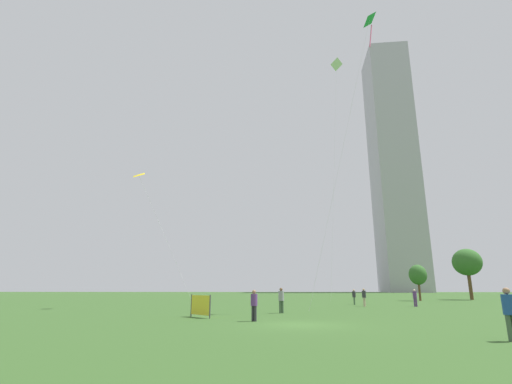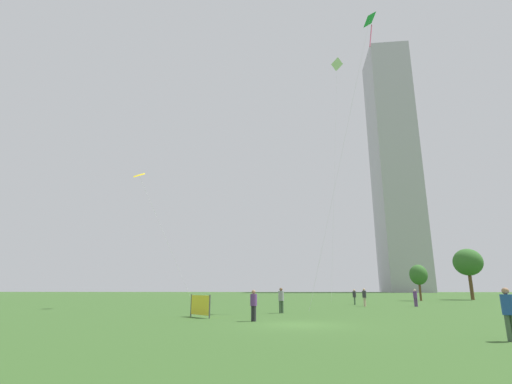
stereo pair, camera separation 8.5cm
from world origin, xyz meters
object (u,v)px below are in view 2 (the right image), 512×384
object	(u,v)px
person_standing_0	(354,296)
kite_flying_0	(337,67)
kite_flying_3	(369,27)
distant_highrise_0	(394,165)
kite_flying_1	(140,176)
park_tree_1	(418,275)
person_standing_1	(508,310)
person_standing_2	(254,303)
park_tree_0	(468,262)
person_standing_4	(415,297)
person_standing_5	(364,296)
person_standing_6	(281,298)
event_banner	(200,305)

from	to	relation	value
person_standing_0	kite_flying_0	world-z (taller)	kite_flying_0
kite_flying_3	distant_highrise_0	bearing A→B (deg)	71.12
kite_flying_1	park_tree_1	distance (m)	39.66
person_standing_1	kite_flying_3	world-z (taller)	kite_flying_3
person_standing_1	person_standing_2	world-z (taller)	person_standing_1
park_tree_0	park_tree_1	distance (m)	10.69
person_standing_2	park_tree_0	bearing A→B (deg)	-93.02
person_standing_0	distant_highrise_0	bearing A→B (deg)	179.13
person_standing_4	kite_flying_3	size ratio (longest dim) A/B	0.06
person_standing_5	park_tree_0	distance (m)	29.86
park_tree_1	person_standing_0	bearing A→B (deg)	-132.25
person_standing_6	park_tree_0	bearing A→B (deg)	-151.04
person_standing_0	person_standing_5	bearing A→B (deg)	24.06
person_standing_5	kite_flying_3	size ratio (longest dim) A/B	0.07
park_tree_1	event_banner	xyz separation A→B (m)	(-24.60, -30.62, -2.75)
person_standing_6	person_standing_1	bearing A→B (deg)	99.94
person_standing_6	park_tree_0	world-z (taller)	park_tree_0
person_standing_0	person_standing_5	size ratio (longest dim) A/B	0.94
distant_highrise_0	person_standing_1	bearing A→B (deg)	-103.58
person_standing_2	event_banner	size ratio (longest dim) A/B	1.05
kite_flying_0	distant_highrise_0	xyz separation A→B (m)	(40.86, 101.48, 17.68)
person_standing_2	person_standing_4	world-z (taller)	person_standing_2
person_standing_1	person_standing_0	bearing A→B (deg)	-90.34
person_standing_0	park_tree_1	distance (m)	17.41
person_standing_0	park_tree_1	size ratio (longest dim) A/B	0.33
kite_flying_0	park_tree_0	xyz separation A→B (m)	(19.62, 8.85, -28.36)
kite_flying_0	kite_flying_1	world-z (taller)	kite_flying_0
person_standing_4	kite_flying_0	distance (m)	35.34
kite_flying_3	distant_highrise_0	distance (m)	131.93
person_standing_6	kite_flying_1	world-z (taller)	kite_flying_1
person_standing_1	person_standing_5	xyz separation A→B (m)	(0.65, 24.28, -0.05)
kite_flying_3	park_tree_0	bearing A→B (deg)	55.21
person_standing_0	person_standing_5	distance (m)	3.51
person_standing_4	person_standing_6	bearing A→B (deg)	50.05
person_standing_5	event_banner	size ratio (longest dim) A/B	1.07
person_standing_4	park_tree_1	distance (m)	17.84
person_standing_1	person_standing_2	bearing A→B (deg)	-38.17
person_standing_0	kite_flying_1	bearing A→B (deg)	-50.49
person_standing_0	distant_highrise_0	size ratio (longest dim) A/B	0.02
distant_highrise_0	park_tree_1	bearing A→B (deg)	-103.85
park_tree_1	person_standing_6	bearing A→B (deg)	-126.50
kite_flying_3	distant_highrise_0	world-z (taller)	distant_highrise_0
person_standing_4	distant_highrise_0	bearing A→B (deg)	-95.65
person_standing_1	kite_flying_0	xyz separation A→B (m)	(1.69, 36.50, 32.80)
park_tree_0	event_banner	world-z (taller)	park_tree_0
person_standing_0	kite_flying_1	world-z (taller)	kite_flying_1
person_standing_2	park_tree_0	world-z (taller)	park_tree_0
person_standing_4	person_standing_6	size ratio (longest dim) A/B	0.92
kite_flying_1	event_banner	world-z (taller)	kite_flying_1
person_standing_6	kite_flying_1	size ratio (longest dim) A/B	0.14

